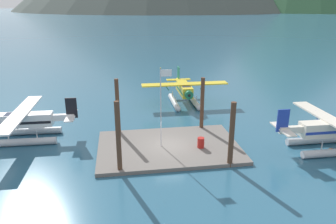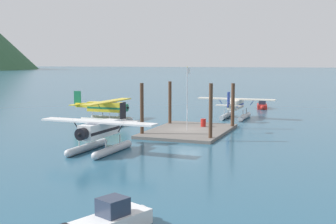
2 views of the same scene
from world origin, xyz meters
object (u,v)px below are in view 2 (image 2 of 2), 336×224
(seaplane_yellow_bow_right, at_px, (106,110))
(seaplane_white_port_fwd, at_px, (100,134))
(fuel_drum, at_px, (203,123))
(boat_red_open_se, at_px, (262,106))
(boat_white_open_sw, at_px, (110,220))
(seaplane_cream_stbd_aft, at_px, (236,107))
(mooring_buoy, at_px, (244,117))
(flagpole, at_px, (188,91))

(seaplane_yellow_bow_right, bearing_deg, seaplane_white_port_fwd, -152.76)
(fuel_drum, distance_m, boat_red_open_se, 24.76)
(seaplane_yellow_bow_right, distance_m, boat_white_open_sw, 35.90)
(fuel_drum, height_order, seaplane_cream_stbd_aft, seaplane_cream_stbd_aft)
(fuel_drum, distance_m, seaplane_yellow_bow_right, 13.15)
(boat_white_open_sw, xyz_separation_m, boat_red_open_se, (54.71, 1.65, 0.00))
(seaplane_cream_stbd_aft, height_order, boat_white_open_sw, seaplane_cream_stbd_aft)
(seaplane_yellow_bow_right, xyz_separation_m, boat_white_open_sw, (-31.32, -17.52, -1.09))
(mooring_buoy, height_order, seaplane_yellow_bow_right, seaplane_yellow_bow_right)
(mooring_buoy, relative_size, boat_white_open_sw, 0.14)
(boat_red_open_se, bearing_deg, seaplane_cream_stbd_aft, 174.34)
(seaplane_yellow_bow_right, distance_m, boat_red_open_se, 28.29)
(flagpole, distance_m, seaplane_white_port_fwd, 12.91)
(seaplane_yellow_bow_right, xyz_separation_m, boat_red_open_se, (23.39, -15.87, -1.09))
(flagpole, bearing_deg, mooring_buoy, -14.30)
(mooring_buoy, distance_m, seaplane_white_port_fwd, 26.49)
(flagpole, xyz_separation_m, mooring_buoy, (13.46, -3.43, -4.14))
(boat_white_open_sw, bearing_deg, seaplane_yellow_bow_right, 29.23)
(seaplane_white_port_fwd, relative_size, seaplane_cream_stbd_aft, 1.00)
(fuel_drum, distance_m, mooring_buoy, 10.63)
(seaplane_white_port_fwd, xyz_separation_m, boat_white_open_sw, (-14.95, -9.10, -1.09))
(seaplane_cream_stbd_aft, relative_size, boat_white_open_sw, 2.24)
(seaplane_white_port_fwd, bearing_deg, seaplane_cream_stbd_aft, -13.25)
(fuel_drum, relative_size, seaplane_white_port_fwd, 0.08)
(seaplane_yellow_bow_right, height_order, boat_white_open_sw, seaplane_yellow_bow_right)
(seaplane_cream_stbd_aft, relative_size, seaplane_yellow_bow_right, 1.00)
(seaplane_yellow_bow_right, bearing_deg, seaplane_cream_stbd_aft, -57.08)
(seaplane_white_port_fwd, height_order, boat_white_open_sw, seaplane_white_port_fwd)
(flagpole, bearing_deg, seaplane_yellow_bow_right, 70.31)
(boat_red_open_se, bearing_deg, flagpole, 172.51)
(flagpole, relative_size, mooring_buoy, 10.46)
(mooring_buoy, bearing_deg, boat_white_open_sw, -177.36)
(boat_red_open_se, bearing_deg, seaplane_yellow_bow_right, 145.84)
(seaplane_yellow_bow_right, bearing_deg, flagpole, -109.69)
(seaplane_cream_stbd_aft, bearing_deg, flagpole, 170.66)
(mooring_buoy, height_order, seaplane_cream_stbd_aft, seaplane_cream_stbd_aft)
(flagpole, bearing_deg, fuel_drum, -14.96)
(seaplane_yellow_bow_right, bearing_deg, boat_red_open_se, -34.16)
(mooring_buoy, xyz_separation_m, seaplane_cream_stbd_aft, (0.29, 1.17, 1.25))
(seaplane_white_port_fwd, distance_m, boat_white_open_sw, 17.54)
(flagpole, xyz_separation_m, seaplane_white_port_fwd, (-11.99, 3.80, -2.89))
(seaplane_white_port_fwd, bearing_deg, boat_white_open_sw, -148.68)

